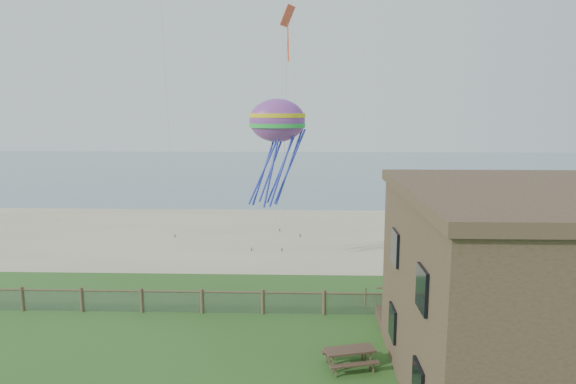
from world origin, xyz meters
The scene contains 8 objects.
ground centered at (0.00, 0.00, 0.00)m, with size 160.00×160.00×0.00m, color #2B531C.
sand_beach centered at (0.00, 22.00, 0.00)m, with size 72.00×20.00×0.02m, color tan.
ocean centered at (0.00, 66.00, 0.00)m, with size 160.00×68.00×0.02m, color slate.
chainlink_fence centered at (0.00, 6.00, 0.55)m, with size 36.20×0.20×1.25m, color #4C3B2B, non-canonical shape.
motel_deck centered at (13.00, 5.00, 0.25)m, with size 15.00×2.00×0.50m, color #4E362C.
picnic_table centered at (3.80, 0.85, 0.41)m, with size 1.94×1.46×0.82m, color #4E362C, non-canonical shape.
octopus_kite centered at (0.29, 14.22, 7.38)m, with size 3.52×2.48×7.24m, color #F22655, non-canonical shape.
kite_red centered at (0.98, 13.14, 14.56)m, with size 1.25×0.70×2.72m, color #ED4F29, non-canonical shape.
Camera 1 is at (2.01, -17.87, 10.01)m, focal length 32.00 mm.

